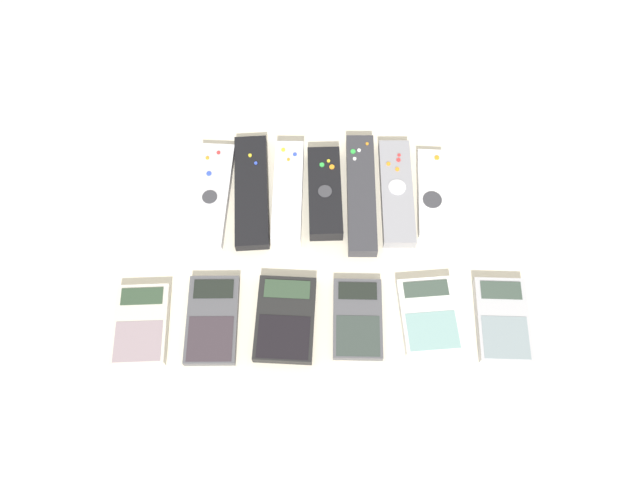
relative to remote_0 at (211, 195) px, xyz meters
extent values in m
plane|color=beige|center=(0.18, -0.13, -0.01)|extent=(3.00, 3.00, 0.00)
cube|color=silver|center=(0.00, 0.00, 0.00)|extent=(0.07, 0.20, 0.02)
cylinder|color=#38383D|center=(0.00, -0.01, 0.01)|extent=(0.02, 0.02, 0.00)
cylinder|color=red|center=(0.01, 0.08, 0.01)|extent=(0.01, 0.01, 0.00)
cylinder|color=orange|center=(-0.01, 0.07, 0.01)|extent=(0.01, 0.01, 0.00)
cylinder|color=blue|center=(0.00, 0.04, 0.01)|extent=(0.01, 0.01, 0.00)
cube|color=black|center=(0.07, 0.01, 0.00)|extent=(0.06, 0.21, 0.02)
cylinder|color=yellow|center=(0.06, 0.07, 0.01)|extent=(0.01, 0.01, 0.00)
cylinder|color=blue|center=(0.07, 0.05, 0.01)|extent=(0.01, 0.01, 0.00)
cube|color=silver|center=(0.13, 0.00, 0.00)|extent=(0.05, 0.19, 0.03)
cylinder|color=orange|center=(0.13, 0.06, 0.02)|extent=(0.01, 0.01, 0.00)
cylinder|color=yellow|center=(0.12, 0.07, 0.02)|extent=(0.01, 0.01, 0.00)
cylinder|color=blue|center=(0.14, 0.07, 0.02)|extent=(0.01, 0.01, 0.00)
cube|color=black|center=(0.19, 0.00, 0.00)|extent=(0.06, 0.17, 0.03)
cylinder|color=#38383D|center=(0.19, -0.01, 0.02)|extent=(0.02, 0.02, 0.00)
cylinder|color=yellow|center=(0.20, 0.05, 0.02)|extent=(0.01, 0.01, 0.00)
cylinder|color=orange|center=(0.20, 0.04, 0.02)|extent=(0.01, 0.01, 0.00)
cylinder|color=green|center=(0.19, 0.04, 0.02)|extent=(0.01, 0.01, 0.00)
cube|color=#333338|center=(0.25, 0.00, 0.00)|extent=(0.05, 0.22, 0.02)
cylinder|color=orange|center=(0.26, 0.09, 0.02)|extent=(0.01, 0.01, 0.00)
cylinder|color=silver|center=(0.25, 0.07, 0.02)|extent=(0.01, 0.01, 0.00)
cylinder|color=silver|center=(0.24, 0.06, 0.02)|extent=(0.01, 0.01, 0.00)
cylinder|color=green|center=(0.24, 0.07, 0.02)|extent=(0.01, 0.01, 0.00)
cube|color=gray|center=(0.31, 0.00, 0.00)|extent=(0.06, 0.20, 0.02)
cylinder|color=silver|center=(0.31, 0.00, 0.01)|extent=(0.03, 0.03, 0.00)
cylinder|color=orange|center=(0.30, 0.05, 0.01)|extent=(0.01, 0.01, 0.00)
cylinder|color=orange|center=(0.31, 0.04, 0.01)|extent=(0.01, 0.01, 0.00)
cylinder|color=red|center=(0.32, 0.06, 0.01)|extent=(0.01, 0.01, 0.00)
cylinder|color=red|center=(0.32, 0.06, 0.01)|extent=(0.01, 0.01, 0.00)
cube|color=white|center=(0.37, 0.00, 0.00)|extent=(0.06, 0.17, 0.02)
cylinder|color=#38383D|center=(0.37, -0.02, 0.01)|extent=(0.03, 0.03, 0.00)
cylinder|color=orange|center=(0.38, 0.06, 0.01)|extent=(0.01, 0.01, 0.00)
cylinder|color=silver|center=(0.37, 0.05, 0.01)|extent=(0.01, 0.01, 0.00)
cube|color=beige|center=(-0.09, -0.22, 0.00)|extent=(0.08, 0.13, 0.02)
cube|color=#2D422D|center=(-0.09, -0.18, 0.01)|extent=(0.06, 0.03, 0.00)
cube|color=gray|center=(-0.09, -0.25, 0.01)|extent=(0.07, 0.06, 0.00)
cube|color=#4C4C51|center=(0.01, -0.22, 0.00)|extent=(0.08, 0.14, 0.01)
cube|color=black|center=(0.01, -0.17, 0.01)|extent=(0.06, 0.03, 0.00)
cube|color=#362C33|center=(0.01, -0.25, 0.01)|extent=(0.07, 0.07, 0.00)
cube|color=black|center=(0.13, -0.22, 0.00)|extent=(0.10, 0.14, 0.02)
cube|color=#2D422D|center=(0.13, -0.17, 0.01)|extent=(0.07, 0.03, 0.00)
cube|color=black|center=(0.12, -0.25, 0.01)|extent=(0.08, 0.07, 0.00)
cube|color=#4C4C51|center=(0.24, -0.22, 0.00)|extent=(0.08, 0.13, 0.01)
cube|color=black|center=(0.24, -0.18, 0.01)|extent=(0.06, 0.03, 0.00)
cube|color=#323C37|center=(0.23, -0.25, 0.01)|extent=(0.07, 0.06, 0.00)
cube|color=silver|center=(0.34, -0.22, 0.00)|extent=(0.09, 0.12, 0.02)
cube|color=#38473D|center=(0.34, -0.18, 0.01)|extent=(0.07, 0.03, 0.00)
cube|color=#7CA5A2|center=(0.35, -0.24, 0.01)|extent=(0.08, 0.06, 0.00)
cube|color=#B2B2B7|center=(0.45, -0.23, 0.00)|extent=(0.08, 0.13, 0.02)
cube|color=#38473D|center=(0.46, -0.18, 0.01)|extent=(0.06, 0.03, 0.00)
cube|color=gray|center=(0.45, -0.26, 0.01)|extent=(0.07, 0.07, 0.00)
camera|label=1|loc=(0.17, -0.52, 0.90)|focal=35.00mm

